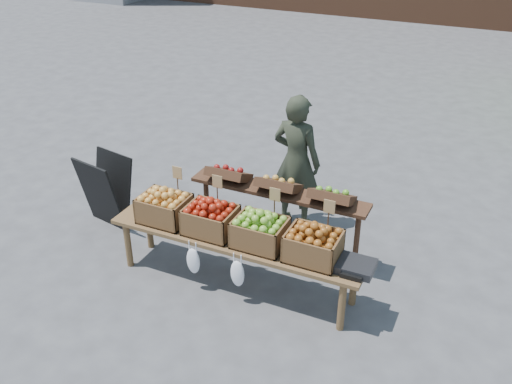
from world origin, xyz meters
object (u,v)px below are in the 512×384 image
at_px(back_table, 278,213).
at_px(weighing_scale, 356,266).
at_px(crate_golden_apples, 164,209).
at_px(crate_russet_pears, 211,220).
at_px(vendor, 296,162).
at_px(crate_green_apples, 313,246).
at_px(crate_red_apples, 260,233).
at_px(chalkboard_sign, 106,191).
at_px(display_bench, 236,261).

distance_m(back_table, weighing_scale, 1.31).
relative_size(crate_golden_apples, crate_russet_pears, 1.00).
distance_m(vendor, crate_green_apples, 1.59).
xyz_separation_m(back_table, crate_red_apples, (0.11, -0.72, 0.19)).
distance_m(vendor, crate_red_apples, 1.43).
distance_m(crate_golden_apples, crate_russet_pears, 0.55).
height_order(crate_golden_apples, weighing_scale, crate_golden_apples).
bearing_deg(crate_green_apples, weighing_scale, 0.00).
bearing_deg(back_table, vendor, 95.25).
relative_size(back_table, crate_russet_pears, 4.20).
relative_size(chalkboard_sign, back_table, 0.43).
bearing_deg(crate_red_apples, display_bench, 180.00).
bearing_deg(weighing_scale, vendor, 129.11).
distance_m(display_bench, crate_green_apples, 0.93).
height_order(back_table, display_bench, back_table).
distance_m(crate_russet_pears, weighing_scale, 1.53).
bearing_deg(crate_green_apples, vendor, 117.13).
relative_size(display_bench, crate_russet_pears, 5.40).
relative_size(crate_golden_apples, crate_red_apples, 1.00).
xyz_separation_m(crate_russet_pears, crate_green_apples, (1.10, 0.00, 0.00)).
bearing_deg(weighing_scale, crate_red_apples, 180.00).
bearing_deg(crate_golden_apples, back_table, 36.06).
relative_size(vendor, crate_russet_pears, 3.29).
height_order(crate_red_apples, weighing_scale, crate_red_apples).
distance_m(display_bench, crate_red_apples, 0.51).
distance_m(back_table, crate_red_apples, 0.75).
bearing_deg(chalkboard_sign, crate_russet_pears, -3.18).
bearing_deg(crate_red_apples, back_table, 98.78).
xyz_separation_m(chalkboard_sign, crate_russet_pears, (1.67, -0.42, 0.26)).
distance_m(vendor, crate_golden_apples, 1.69).
xyz_separation_m(chalkboard_sign, crate_golden_apples, (1.12, -0.42, 0.26)).
bearing_deg(crate_golden_apples, chalkboard_sign, 159.47).
bearing_deg(crate_green_apples, crate_red_apples, 180.00).
xyz_separation_m(back_table, crate_golden_apples, (-0.99, -0.72, 0.19)).
relative_size(crate_russet_pears, crate_green_apples, 1.00).
xyz_separation_m(vendor, weighing_scale, (1.15, -1.41, -0.21)).
xyz_separation_m(chalkboard_sign, weighing_scale, (3.20, -0.42, 0.16)).
relative_size(display_bench, crate_golden_apples, 5.40).
bearing_deg(display_bench, crate_green_apples, 0.00).
height_order(back_table, crate_russet_pears, back_table).
xyz_separation_m(chalkboard_sign, display_bench, (1.95, -0.42, -0.17)).
xyz_separation_m(display_bench, crate_green_apples, (0.82, 0.00, 0.42)).
bearing_deg(back_table, crate_red_apples, -81.22).
bearing_deg(chalkboard_sign, crate_golden_apples, -9.59).
bearing_deg(crate_russet_pears, crate_red_apples, 0.00).
bearing_deg(weighing_scale, back_table, 146.46).
distance_m(chalkboard_sign, back_table, 2.13).
height_order(display_bench, crate_red_apples, crate_red_apples).
bearing_deg(display_bench, back_table, 77.19).
distance_m(chalkboard_sign, display_bench, 2.00).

